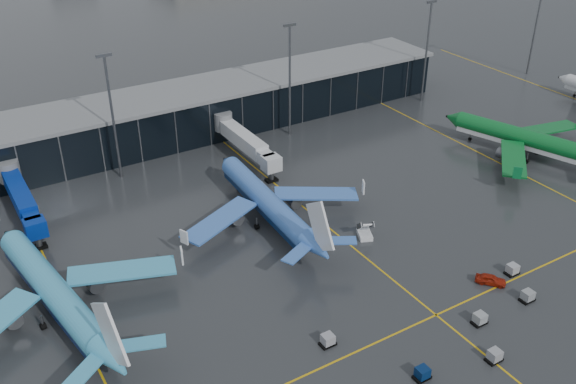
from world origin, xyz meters
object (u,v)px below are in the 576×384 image
airliner_aer_lingus (528,128)px  mobile_airstair (365,233)px  airliner_klm_near (265,189)px  baggage_carts (463,323)px  airliner_arkefly (50,276)px  service_van_red (491,279)px

airliner_aer_lingus → mobile_airstair: bearing=170.2°
airliner_klm_near → baggage_carts: size_ratio=1.14×
mobile_airstair → airliner_klm_near: bearing=154.3°
baggage_carts → airliner_klm_near: bearing=103.4°
airliner_klm_near → airliner_aer_lingus: airliner_aer_lingus is taller
airliner_arkefly → service_van_red: (58.89, -28.00, -5.82)m
airliner_aer_lingus → service_van_red: airliner_aer_lingus is taller
airliner_arkefly → service_van_red: bearing=-34.0°
baggage_carts → mobile_airstair: bearing=84.9°
mobile_airstair → baggage_carts: bearing=-71.0°
baggage_carts → airliner_aer_lingus: bearing=33.3°
baggage_carts → service_van_red: bearing=25.2°
airliner_arkefly → baggage_carts: airliner_arkefly is taller
airliner_aer_lingus → airliner_klm_near: bearing=155.3°
airliner_klm_near → mobile_airstair: size_ratio=10.75×
airliner_arkefly → baggage_carts: size_ratio=1.19×
airliner_klm_near → baggage_carts: 41.01m
baggage_carts → mobile_airstair: (2.29, 25.69, 0.01)m
airliner_arkefly → mobile_airstair: bearing=-17.0°
baggage_carts → service_van_red: baggage_carts is taller
airliner_klm_near → airliner_aer_lingus: size_ratio=0.98×
mobile_airstair → airliner_arkefly: bearing=-164.4°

